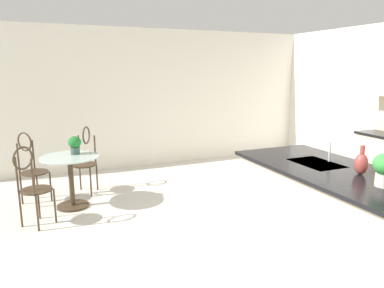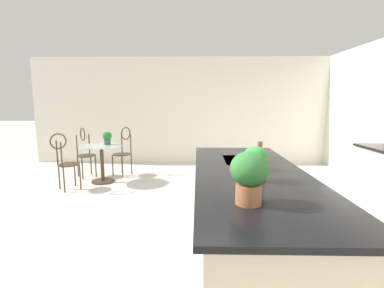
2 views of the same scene
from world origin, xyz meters
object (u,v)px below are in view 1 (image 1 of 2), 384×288
Objects in this scene: chair_toward_desk at (31,164)px; potted_plant_on_table at (75,144)px; bistro_table at (71,177)px; chair_near_window at (85,157)px; chair_by_island at (32,183)px; vase_on_counter at (361,163)px.

potted_plant_on_table is at bearing 62.01° from chair_toward_desk.
chair_toward_desk reaches higher than bistro_table.
bistro_table is at bearing -24.88° from chair_near_window.
vase_on_counter is (2.16, 2.99, 0.46)m from chair_by_island.
bistro_table is 0.67m from chair_toward_desk.
bistro_table is 0.77× the size of chair_by_island.
potted_plant_on_table is 0.90× the size of vase_on_counter.
chair_by_island is at bearing -43.62° from potted_plant_on_table.
chair_by_island is at bearing -125.83° from vase_on_counter.
vase_on_counter is (3.24, 2.22, 0.46)m from chair_near_window.
chair_near_window and chair_toward_desk have the same top height.
potted_plant_on_table is at bearing 136.38° from chair_by_island.
chair_by_island is (1.09, -0.76, 0.00)m from chair_near_window.
chair_toward_desk is 4.04× the size of potted_plant_on_table.
chair_by_island is 0.92m from chair_toward_desk.
chair_toward_desk is 4.33m from vase_on_counter.
vase_on_counter reaches higher than chair_toward_desk.
vase_on_counter is at bearing 41.09° from potted_plant_on_table.
chair_toward_desk is at bearing -130.02° from bistro_table.
chair_near_window is at bearing -145.55° from vase_on_counter.
vase_on_counter is at bearing 44.29° from chair_toward_desk.
bistro_table is 3.69m from vase_on_counter.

